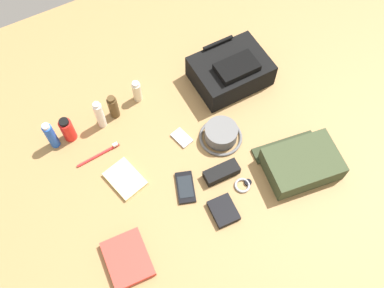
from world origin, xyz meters
TOP-DOWN VIEW (x-y plane):
  - ground_plane at (0.00, 0.00)m, footprint 2.64×2.02m
  - backpack at (0.31, 0.22)m, footprint 0.32×0.24m
  - toiletry_pouch at (0.33, -0.28)m, footprint 0.31×0.28m
  - bucket_hat at (0.13, -0.01)m, footprint 0.18×0.18m
  - deodorant_spray at (-0.48, 0.29)m, footprint 0.04×0.04m
  - sunscreen_spray at (-0.41, 0.29)m, footprint 0.05×0.05m
  - toothpaste_tube at (-0.27, 0.28)m, footprint 0.04×0.04m
  - cologne_bottle at (-0.21, 0.30)m, footprint 0.04×0.04m
  - lotion_bottle at (-0.09, 0.33)m, footprint 0.04×0.04m
  - paperback_novel at (-0.42, -0.28)m, footprint 0.16×0.19m
  - cell_phone at (-0.10, -0.14)m, footprint 0.11×0.14m
  - media_player at (-0.01, 0.06)m, footprint 0.07×0.09m
  - wristwatch at (0.10, -0.24)m, footprint 0.07×0.06m
  - toothbrush at (-0.33, 0.15)m, footprint 0.19×0.02m
  - wallet at (-0.03, -0.29)m, footprint 0.10×0.12m
  - notepad at (-0.29, 0.01)m, footprint 0.14×0.17m
  - sunglasses_case at (0.05, -0.16)m, footprint 0.14×0.06m

SIDE VIEW (x-z plane):
  - ground_plane at x=0.00m, z-range -0.02..0.00m
  - media_player at x=-0.01m, z-range 0.00..0.01m
  - wristwatch at x=0.10m, z-range 0.00..0.01m
  - toothbrush at x=-0.33m, z-range 0.00..0.02m
  - cell_phone at x=-0.10m, z-range 0.00..0.01m
  - notepad at x=-0.29m, z-range 0.00..0.02m
  - wallet at x=-0.03m, z-range 0.00..0.02m
  - paperback_novel at x=-0.42m, z-range 0.00..0.03m
  - sunglasses_case at x=0.05m, z-range 0.00..0.04m
  - bucket_hat at x=0.13m, z-range 0.00..0.06m
  - toiletry_pouch at x=0.33m, z-range 0.00..0.08m
  - lotion_bottle at x=-0.09m, z-range 0.00..0.11m
  - cologne_bottle at x=-0.21m, z-range 0.00..0.12m
  - sunscreen_spray at x=-0.41m, z-range 0.00..0.12m
  - backpack at x=0.31m, z-range -0.01..0.13m
  - deodorant_spray at x=-0.48m, z-range 0.00..0.15m
  - toothpaste_tube at x=-0.27m, z-range 0.00..0.15m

